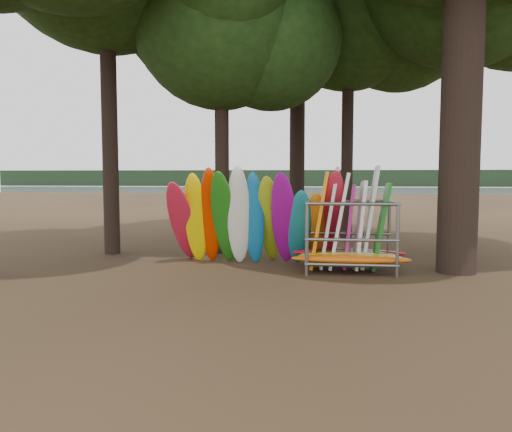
# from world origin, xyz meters

# --- Properties ---
(ground) EXTENTS (120.00, 120.00, 0.00)m
(ground) POSITION_xyz_m (0.00, 0.00, 0.00)
(ground) COLOR #47331E
(ground) RESTS_ON ground
(lake) EXTENTS (160.00, 160.00, 0.00)m
(lake) POSITION_xyz_m (0.00, 60.00, 0.00)
(lake) COLOR gray
(lake) RESTS_ON ground
(far_shore) EXTENTS (160.00, 4.00, 4.00)m
(far_shore) POSITION_xyz_m (0.00, 110.00, 2.00)
(far_shore) COLOR black
(far_shore) RESTS_ON ground
(oak_5) EXTENTS (6.62, 6.62, 10.53)m
(oak_5) POSITION_xyz_m (-2.00, 3.27, 7.63)
(oak_5) COLOR black
(oak_5) RESTS_ON ground
(kayak_row) EXTENTS (5.31, 2.23, 3.02)m
(kayak_row) POSITION_xyz_m (-0.60, 1.15, 1.31)
(kayak_row) COLOR red
(kayak_row) RESTS_ON ground
(storage_rack) EXTENTS (3.19, 1.58, 2.89)m
(storage_rack) POSITION_xyz_m (2.05, 0.45, 0.91)
(storage_rack) COLOR slate
(storage_rack) RESTS_ON ground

